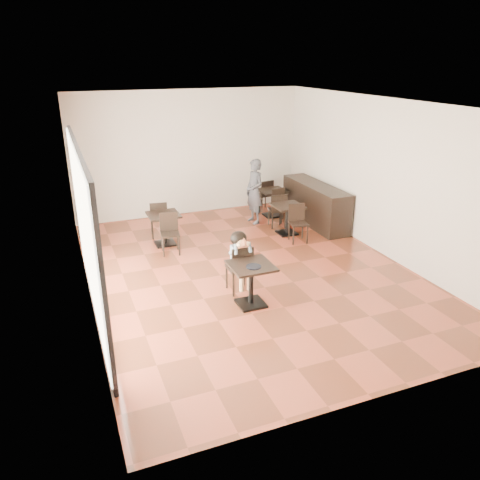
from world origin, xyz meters
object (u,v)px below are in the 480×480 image
cafe_table_mid (287,219)px  child_chair (239,268)px  chair_back_b (282,206)px  chair_mid_a (277,210)px  cafe_table_back (272,203)px  chair_mid_b (299,224)px  child_table (251,285)px  chair_left_b (170,234)px  chair_back_a (264,195)px  cafe_table_left (164,229)px  adult_patron (254,191)px  child (239,262)px  chair_left_a (159,219)px

cafe_table_mid → child_chair: bearing=-133.0°
chair_back_b → chair_mid_a: bearing=-144.2°
cafe_table_back → chair_mid_b: bearing=-97.5°
child_table → cafe_table_mid: child_table is taller
chair_left_b → chair_back_a: chair_left_b is taller
chair_left_b → chair_back_a: bearing=41.5°
cafe_table_left → chair_back_a: size_ratio=0.85×
child_table → chair_back_b: (2.38, 3.63, 0.05)m
chair_mid_a → chair_mid_b: size_ratio=1.00×
chair_back_b → cafe_table_left: bearing=178.3°
adult_patron → chair_mid_b: adult_patron is taller
child → adult_patron: adult_patron is taller
cafe_table_left → chair_back_a: (3.11, 1.49, 0.07)m
chair_mid_a → chair_left_a: bearing=1.6°
child → child_table: bearing=-90.0°
cafe_table_mid → chair_left_b: 2.86m
child_table → cafe_table_mid: (2.13, 2.83, -0.02)m
cafe_table_left → chair_mid_b: 3.01m
chair_back_b → adult_patron: bearing=150.2°
child_table → cafe_table_left: child_table is taller
child_chair → cafe_table_left: child_chair is taller
cafe_table_mid → cafe_table_left: size_ratio=0.99×
adult_patron → cafe_table_back: adult_patron is taller
chair_back_b → cafe_table_back: bearing=81.3°
child_table → child: 0.58m
adult_patron → chair_mid_a: 0.74m
chair_mid_b → chair_mid_a: bearing=99.8°
adult_patron → chair_back_a: 1.14m
chair_mid_b → chair_back_b: chair_mid_b is taller
cafe_table_mid → chair_back_a: (0.25, 1.90, 0.07)m
cafe_table_mid → chair_back_a: 1.91m
adult_patron → chair_mid_b: size_ratio=1.89×
cafe_table_back → chair_left_a: size_ratio=0.82×
cafe_table_back → child_table: bearing=-119.7°
child_chair → chair_left_a: child_chair is taller
cafe_table_mid → chair_left_a: (-2.85, 0.96, 0.08)m
chair_left_a → chair_left_b: bearing=98.3°
child → chair_back_b: bearing=52.3°
chair_back_b → chair_left_a: bearing=168.2°
chair_left_b → cafe_table_mid: bearing=11.0°
child_table → chair_left_a: chair_left_a is taller
cafe_table_left → chair_left_a: chair_left_a is taller
child → cafe_table_left: size_ratio=1.57×
chair_back_a → cafe_table_back: bearing=81.3°
cafe_table_back → chair_mid_a: size_ratio=0.83×
child → adult_patron: bearing=62.5°
chair_mid_a → cafe_table_back: bearing=-97.6°
child_table → chair_mid_b: bearing=47.0°
child_chair → child: 0.12m
cafe_table_mid → cafe_table_left: bearing=171.8°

